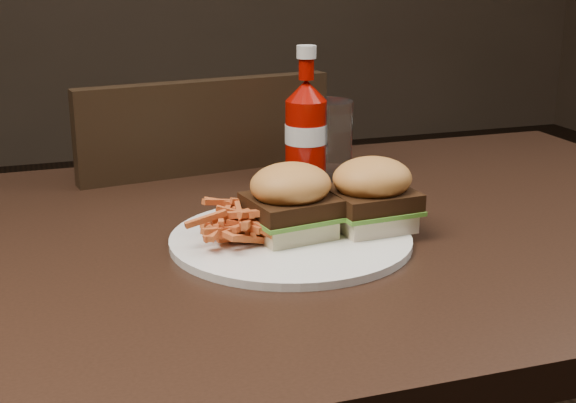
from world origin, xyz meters
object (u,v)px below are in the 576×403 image
object	(u,v)px
dining_table	(327,239)
tumbler	(327,141)
plate	(291,240)
chair_far	(175,308)
ketchup_bottle	(306,142)

from	to	relation	value
dining_table	tumbler	distance (m)	0.25
plate	tumbler	distance (m)	0.32
chair_far	plate	size ratio (longest dim) A/B	1.50
tumbler	chair_far	bearing A→B (deg)	126.04
plate	ketchup_bottle	xyz separation A→B (m)	(0.11, 0.26, 0.06)
dining_table	chair_far	size ratio (longest dim) A/B	2.76
dining_table	chair_far	distance (m)	0.59
plate	ketchup_bottle	bearing A→B (deg)	66.61
dining_table	plate	bearing A→B (deg)	-142.45
dining_table	ketchup_bottle	world-z (taller)	ketchup_bottle
chair_far	plate	bearing A→B (deg)	86.52
plate	tumbler	bearing A→B (deg)	61.06
plate	tumbler	xyz separation A→B (m)	(0.15, 0.28, 0.05)
dining_table	plate	distance (m)	0.09
chair_far	ketchup_bottle	distance (m)	0.50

